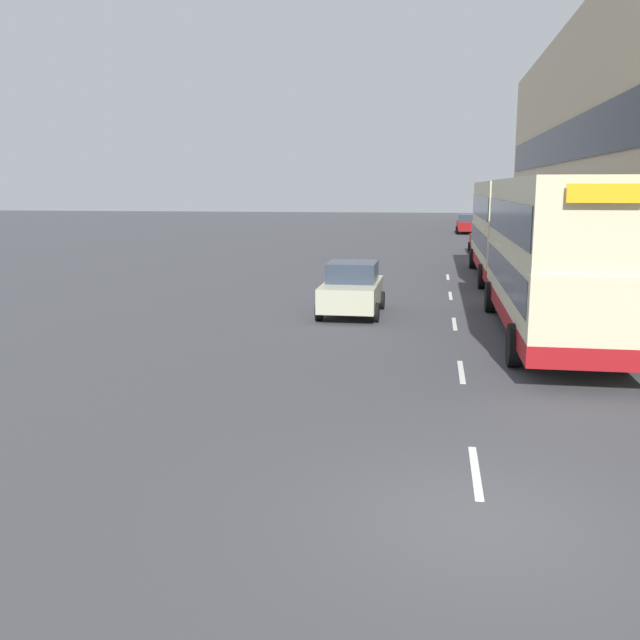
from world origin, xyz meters
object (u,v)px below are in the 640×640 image
Objects in this scene: double_decker_bus_near at (552,254)px; double_decker_bus_ahead at (508,228)px; car_1 at (468,224)px; car_2 at (352,289)px; car_0 at (486,239)px.

double_decker_bus_ahead is (0.09, 13.02, 0.00)m from double_decker_bus_near.
double_decker_bus_ahead is at bearing -89.52° from car_1.
double_decker_bus_ahead is 2.96× the size of car_2.
car_2 is (-5.73, 2.72, -1.45)m from double_decker_bus_near.
double_decker_bus_ahead is at bearing 89.60° from double_decker_bus_near.
double_decker_bus_ahead is at bearing -119.46° from car_2.
double_decker_bus_near is 2.50× the size of car_1.
car_0 is at bearing -104.17° from car_2.
car_1 and car_2 have the same top height.
car_0 is (0.03, 25.52, -1.40)m from double_decker_bus_near.
car_1 is (-0.18, 45.36, -1.44)m from double_decker_bus_near.
car_0 is (-0.06, 12.50, -1.40)m from double_decker_bus_ahead.
car_0 is 23.52m from car_2.
double_decker_bus_ahead reaches higher than car_0.
car_1 is 1.18× the size of car_2.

